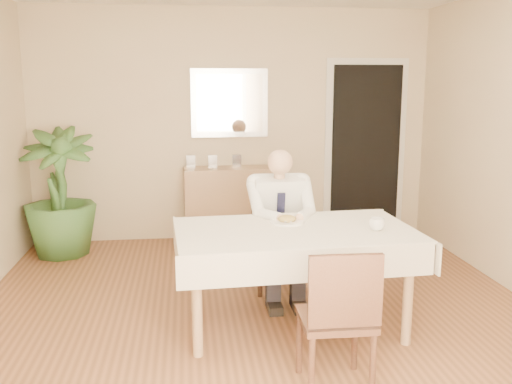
{
  "coord_description": "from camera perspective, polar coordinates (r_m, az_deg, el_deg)",
  "views": [
    {
      "loc": [
        -0.53,
        -3.96,
        1.81
      ],
      "look_at": [
        0.0,
        0.35,
        0.95
      ],
      "focal_mm": 40.0,
      "sensor_mm": 36.0,
      "label": 1
    }
  ],
  "objects": [
    {
      "name": "fork",
      "position": [
        4.22,
        2.7,
        -2.97
      ],
      "size": [
        0.01,
        0.13,
        0.01
      ],
      "primitive_type": "cylinder",
      "rotation": [
        1.57,
        0.0,
        0.0
      ],
      "color": "silver",
      "rests_on": "dining_table"
    },
    {
      "name": "chair_far",
      "position": [
        5.02,
        2.01,
        -4.15
      ],
      "size": [
        0.44,
        0.44,
        0.86
      ],
      "rotation": [
        0.0,
        0.0,
        -0.08
      ],
      "color": "#3A2418",
      "rests_on": "ground"
    },
    {
      "name": "potted_palm",
      "position": [
        6.22,
        -19.1,
        -0.03
      ],
      "size": [
        0.8,
        0.8,
        1.33
      ],
      "primitive_type": "imported",
      "rotation": [
        0.0,
        0.0,
        0.08
      ],
      "color": "#2F5423",
      "rests_on": "ground"
    },
    {
      "name": "mirror",
      "position": [
        6.46,
        -2.67,
        8.87
      ],
      "size": [
        0.86,
        0.04,
        0.76
      ],
      "color": "silver",
      "rests_on": "room"
    },
    {
      "name": "food",
      "position": [
        4.28,
        3.1,
        -2.7
      ],
      "size": [
        0.14,
        0.14,
        0.06
      ],
      "primitive_type": "ellipsoid",
      "color": "olive",
      "rests_on": "dining_table"
    },
    {
      "name": "plate",
      "position": [
        4.29,
        3.09,
        -2.98
      ],
      "size": [
        0.26,
        0.26,
        0.02
      ],
      "primitive_type": "cylinder",
      "color": "white",
      "rests_on": "dining_table"
    },
    {
      "name": "photo_frame_right",
      "position": [
        6.41,
        -1.93,
        3.14
      ],
      "size": [
        0.1,
        0.02,
        0.14
      ],
      "primitive_type": "cube",
      "color": "silver",
      "rests_on": "sideboard"
    },
    {
      "name": "room",
      "position": [
        4.03,
        0.61,
        3.93
      ],
      "size": [
        5.0,
        5.02,
        2.6
      ],
      "color": "brown",
      "rests_on": "ground"
    },
    {
      "name": "dining_table",
      "position": [
        4.14,
        3.93,
        -4.83
      ],
      "size": [
        1.77,
        1.1,
        0.75
      ],
      "rotation": [
        0.0,
        0.0,
        0.05
      ],
      "color": "#A07F53",
      "rests_on": "ground"
    },
    {
      "name": "doorway",
      "position": [
        6.8,
        10.87,
        4.15
      ],
      "size": [
        0.96,
        0.07,
        2.1
      ],
      "color": "silver",
      "rests_on": "ground"
    },
    {
      "name": "knife",
      "position": [
        4.23,
        3.77,
        -2.94
      ],
      "size": [
        0.01,
        0.13,
        0.01
      ],
      "primitive_type": "cylinder",
      "rotation": [
        1.57,
        0.0,
        0.0
      ],
      "color": "silver",
      "rests_on": "dining_table"
    },
    {
      "name": "sideboard",
      "position": [
        6.45,
        -2.47,
        -1.25
      ],
      "size": [
        1.06,
        0.39,
        0.84
      ],
      "primitive_type": "cube",
      "rotation": [
        0.0,
        0.0,
        0.03
      ],
      "color": "#A07F53",
      "rests_on": "ground"
    },
    {
      "name": "coffee_mug",
      "position": [
        4.15,
        11.99,
        -3.18
      ],
      "size": [
        0.13,
        0.13,
        0.09
      ],
      "primitive_type": "imported",
      "rotation": [
        0.0,
        0.0,
        -0.14
      ],
      "color": "white",
      "rests_on": "dining_table"
    },
    {
      "name": "seated_man",
      "position": [
        4.7,
        2.57,
        -2.59
      ],
      "size": [
        0.48,
        0.72,
        1.24
      ],
      "color": "white",
      "rests_on": "ground"
    },
    {
      "name": "photo_frame_left",
      "position": [
        6.39,
        -6.54,
        3.04
      ],
      "size": [
        0.1,
        0.02,
        0.14
      ],
      "primitive_type": "cube",
      "color": "silver",
      "rests_on": "sideboard"
    },
    {
      "name": "photo_frame_center",
      "position": [
        6.38,
        -4.36,
        3.06
      ],
      "size": [
        0.1,
        0.02,
        0.14
      ],
      "primitive_type": "cube",
      "color": "silver",
      "rests_on": "sideboard"
    },
    {
      "name": "chair_near",
      "position": [
        3.37,
        8.32,
        -11.93
      ],
      "size": [
        0.42,
        0.42,
        0.88
      ],
      "rotation": [
        0.0,
        0.0,
        -0.02
      ],
      "color": "#3A2418",
      "rests_on": "ground"
    },
    {
      "name": "window",
      "position": [
        1.62,
        12.3,
        -1.83
      ],
      "size": [
        1.34,
        0.04,
        1.44
      ],
      "color": "silver",
      "rests_on": "room"
    }
  ]
}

